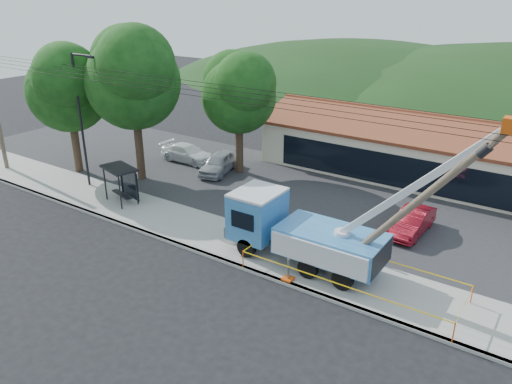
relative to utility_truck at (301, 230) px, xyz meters
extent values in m
plane|color=black|center=(-3.10, -4.15, -1.83)|extent=(120.00, 120.00, 0.00)
cube|color=#A8A59D|center=(-3.10, -2.05, -1.76)|extent=(60.00, 0.25, 0.15)
cube|color=#A8A59D|center=(-3.10, -0.15, -1.76)|extent=(60.00, 4.00, 0.15)
cube|color=#28282B|center=(-3.10, 7.85, -1.78)|extent=(60.00, 12.00, 0.10)
cube|color=beige|center=(0.90, 15.85, -0.13)|extent=(22.00, 8.00, 3.40)
cube|color=black|center=(0.90, 11.83, -0.41)|extent=(18.04, 0.08, 2.21)
cube|color=brown|center=(0.90, 13.85, 2.07)|extent=(22.50, 4.53, 1.52)
cube|color=brown|center=(0.90, 17.85, 2.07)|extent=(22.50, 4.53, 1.52)
cube|color=brown|center=(0.90, 15.85, 2.72)|extent=(22.50, 0.30, 0.25)
cylinder|color=black|center=(-17.10, 0.85, 2.67)|extent=(0.16, 0.16, 9.00)
cylinder|color=black|center=(-16.20, 0.85, 7.07)|extent=(1.80, 0.14, 0.14)
cube|color=black|center=(-15.30, 0.85, 7.02)|extent=(0.50, 0.22, 0.15)
cylinder|color=#332316|center=(-15.10, 3.85, 0.70)|extent=(0.56, 0.56, 5.06)
sphere|color=#113A10|center=(-15.10, 3.85, 5.07)|extent=(6.30, 6.30, 6.30)
sphere|color=#113A10|center=(-16.36, 4.69, 6.22)|extent=(5.04, 5.04, 5.04)
sphere|color=#113A10|center=(-13.84, 3.01, 6.45)|extent=(5.04, 5.04, 5.04)
cylinder|color=#332316|center=(-20.10, 2.35, 0.37)|extent=(0.56, 0.56, 4.40)
sphere|color=#113A10|center=(-20.10, 2.35, 4.17)|extent=(5.70, 5.70, 5.70)
sphere|color=#113A10|center=(-21.24, 3.11, 5.17)|extent=(4.56, 4.56, 4.56)
sphere|color=#113A10|center=(-18.96, 1.59, 5.37)|extent=(4.56, 4.56, 4.56)
cylinder|color=#332316|center=(-10.10, 8.85, 0.26)|extent=(0.56, 0.56, 4.18)
sphere|color=#113A10|center=(-10.10, 8.85, 3.87)|extent=(5.25, 5.25, 5.25)
sphere|color=#113A10|center=(-11.15, 9.55, 4.82)|extent=(4.20, 4.20, 4.20)
sphere|color=#113A10|center=(-9.05, 8.15, 5.01)|extent=(4.20, 4.20, 4.20)
ellipsoid|color=black|center=(-18.10, 50.85, -1.83)|extent=(78.40, 56.00, 28.00)
cylinder|color=black|center=(-3.10, -1.05, 6.11)|extent=(60.00, 0.02, 0.02)
cylinder|color=black|center=(-3.10, -0.55, 6.23)|extent=(60.00, 0.02, 0.02)
cylinder|color=black|center=(-3.10, -0.05, 6.35)|extent=(60.00, 0.02, 0.02)
cylinder|color=black|center=(-3.10, 0.35, 6.47)|extent=(60.00, 0.02, 0.02)
cylinder|color=black|center=(-2.46, -1.15, -1.18)|extent=(0.99, 0.33, 0.99)
cylinder|color=black|center=(-2.46, 1.15, -1.18)|extent=(0.99, 0.33, 0.99)
cylinder|color=black|center=(1.05, -1.15, -1.18)|extent=(0.99, 0.33, 0.99)
cylinder|color=black|center=(1.05, 1.15, -1.18)|extent=(0.99, 0.33, 0.99)
cylinder|color=black|center=(2.81, -1.15, -1.18)|extent=(0.99, 0.33, 0.99)
cylinder|color=black|center=(2.81, 1.15, -1.18)|extent=(0.99, 0.33, 0.99)
cube|color=black|center=(0.39, 0.00, -0.90)|extent=(7.24, 1.10, 0.27)
cube|color=#3370B8|center=(-2.57, 0.00, 0.20)|extent=(2.19, 2.63, 2.30)
cube|color=silver|center=(-2.57, 0.00, 1.40)|extent=(2.19, 2.63, 0.13)
cube|color=black|center=(-3.61, 0.00, 0.36)|extent=(0.09, 1.97, 0.99)
cube|color=gray|center=(-3.72, 0.00, -0.68)|extent=(0.16, 2.52, 0.55)
cube|color=#3370B8|center=(1.60, 0.00, -0.24)|extent=(5.04, 2.63, 1.32)
cylinder|color=silver|center=(2.15, 0.00, 0.25)|extent=(0.77, 0.77, 0.66)
cube|color=silver|center=(5.21, 0.00, 3.52)|extent=(6.33, 0.31, 6.21)
cube|color=gray|center=(5.53, 0.00, 3.79)|extent=(3.81, 0.20, 3.74)
cube|color=#D3480B|center=(0.39, -1.86, -1.63)|extent=(0.49, 0.49, 0.09)
cube|color=#D3480B|center=(3.24, 1.87, -1.63)|extent=(0.49, 0.49, 0.09)
cylinder|color=brown|center=(4.97, -0.19, 2.42)|extent=(6.84, 0.32, 8.40)
cube|color=brown|center=(7.77, -0.19, 5.90)|extent=(0.17, 1.78, 0.17)
cylinder|color=black|center=(7.57, 0.30, 5.60)|extent=(0.59, 0.36, 0.61)
cylinder|color=black|center=(7.57, -0.69, 5.60)|extent=(0.59, 0.36, 0.61)
cylinder|color=black|center=(-14.09, -0.19, -0.58)|extent=(0.11, 0.11, 2.22)
cylinder|color=black|center=(-12.12, -0.71, -0.58)|extent=(0.11, 0.11, 2.22)
cylinder|color=black|center=(-13.80, 0.89, -0.58)|extent=(0.11, 0.11, 2.22)
cylinder|color=black|center=(-11.84, 0.36, -0.58)|extent=(0.11, 0.11, 2.22)
cube|color=black|center=(-12.96, 0.09, 0.57)|extent=(2.71, 2.05, 0.11)
cube|color=black|center=(-12.81, 0.67, -0.58)|extent=(2.16, 0.62, 1.85)
cube|color=black|center=(-12.96, 0.09, -1.19)|extent=(2.06, 0.88, 0.07)
cylinder|color=#D3480B|center=(-2.02, -2.08, -1.23)|extent=(0.05, 0.05, 0.90)
cylinder|color=#D3480B|center=(7.87, -2.08, -1.23)|extent=(0.05, 0.05, 0.90)
cylinder|color=#D3480B|center=(7.87, 0.99, -1.23)|extent=(0.05, 0.05, 0.90)
cylinder|color=#D3480B|center=(-2.02, 0.99, -1.23)|extent=(0.05, 0.05, 0.90)
cube|color=#DEAF0B|center=(2.92, -2.08, -0.83)|extent=(9.89, 0.01, 0.05)
cube|color=#DEAF0B|center=(7.87, -0.54, -0.83)|extent=(0.01, 3.07, 0.05)
cube|color=#DEAF0B|center=(2.92, 0.99, -0.83)|extent=(9.89, 0.01, 0.05)
cube|color=#DEAF0B|center=(-2.02, -0.54, -0.83)|extent=(0.01, 3.07, 0.05)
imported|color=#9EA2A5|center=(-11.26, 7.85, -1.83)|extent=(2.74, 4.59, 1.46)
imported|color=maroon|center=(3.58, 6.19, -1.83)|extent=(1.56, 4.14, 1.35)
imported|color=white|center=(-14.84, 8.50, -1.83)|extent=(4.59, 1.90, 1.33)
camera|label=1|loc=(10.29, -19.19, 11.02)|focal=35.00mm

